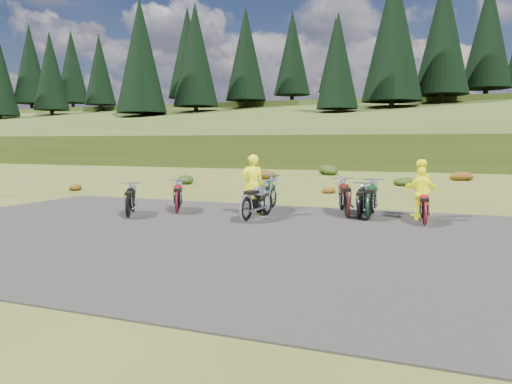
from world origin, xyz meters
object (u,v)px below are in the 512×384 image
at_px(motorcycle_0, 128,219).
at_px(motorcycle_3, 246,223).
at_px(person_middle, 253,186).
at_px(motorcycle_7, 368,221).

relative_size(motorcycle_0, motorcycle_3, 0.87).
distance_m(motorcycle_0, person_middle, 3.98).
bearing_deg(motorcycle_3, person_middle, 18.38).
bearing_deg(motorcycle_3, motorcycle_7, -58.42).
bearing_deg(motorcycle_3, motorcycle_0, 102.93).
xyz_separation_m(motorcycle_3, motorcycle_7, (3.23, 1.72, 0.00)).
height_order(motorcycle_0, motorcycle_3, motorcycle_3).
height_order(motorcycle_0, person_middle, person_middle).
bearing_deg(person_middle, motorcycle_0, 4.48).
distance_m(motorcycle_7, person_middle, 3.76).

